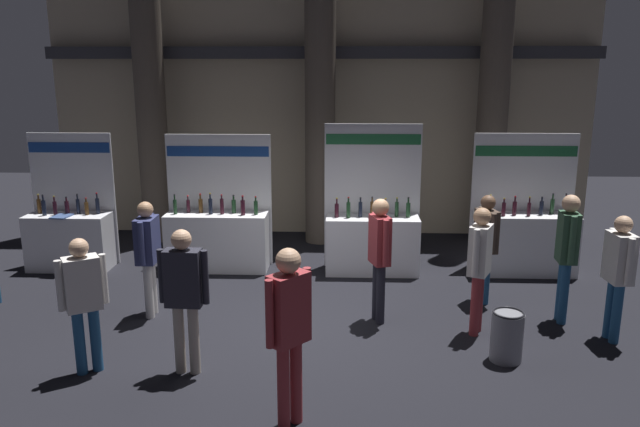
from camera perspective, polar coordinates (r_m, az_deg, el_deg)
ground_plane at (r=8.79m, az=-1.05°, el=-9.95°), size 24.00×24.00×0.00m
hall_colonnade at (r=12.77m, az=0.11°, el=12.70°), size 11.14×1.23×6.85m
exhibitor_booth_0 at (r=11.70m, az=-22.15°, el=-1.86°), size 1.48×0.73×2.37m
exhibitor_booth_1 at (r=10.95m, az=-9.46°, el=-2.01°), size 1.85×0.66×2.35m
exhibitor_booth_2 at (r=10.67m, az=4.86°, el=-2.20°), size 1.67×0.66×2.55m
exhibitor_booth_3 at (r=11.16m, az=18.42°, el=-2.16°), size 1.78×0.66×2.39m
trash_bin at (r=7.92m, az=16.95°, el=-10.82°), size 0.39×0.39×0.63m
visitor_0 at (r=8.33m, az=14.59°, el=-4.17°), size 0.37×0.48×1.73m
visitor_1 at (r=9.07m, az=21.94°, el=-2.92°), size 0.26×0.51×1.82m
visitor_2 at (r=8.74m, az=25.96°, el=-4.46°), size 0.28×0.56×1.68m
visitor_4 at (r=8.98m, az=-15.69°, el=-3.07°), size 0.26×0.60×1.68m
visitor_5 at (r=9.48m, az=15.13°, el=-2.31°), size 0.32×0.53×1.66m
visitor_6 at (r=7.56m, az=-21.12°, el=-6.98°), size 0.48×0.41×1.63m
visitor_7 at (r=8.48m, az=5.55°, el=-3.38°), size 0.31×0.51×1.76m
visitor_8 at (r=7.19m, az=-12.51°, el=-6.83°), size 0.58×0.24×1.74m
visitor_9 at (r=6.00m, az=-2.89°, el=-9.97°), size 0.43×0.44×1.85m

